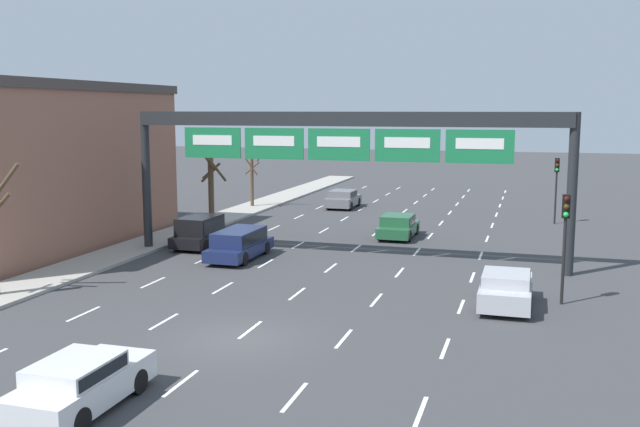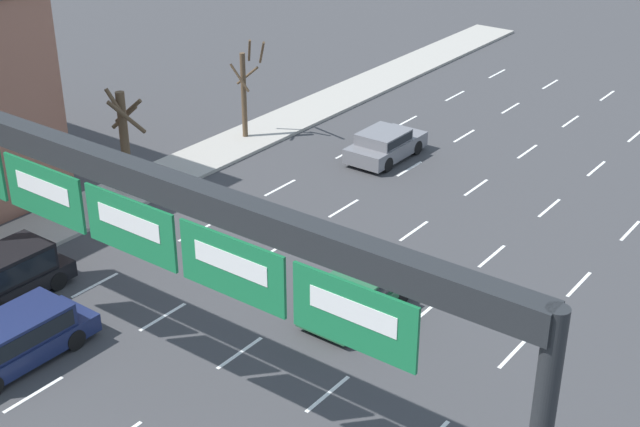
{
  "view_description": "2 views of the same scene",
  "coord_description": "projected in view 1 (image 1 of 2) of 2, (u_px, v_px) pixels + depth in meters",
  "views": [
    {
      "loc": [
        9.05,
        -20.77,
        7.46
      ],
      "look_at": [
        -0.1,
        9.57,
        2.81
      ],
      "focal_mm": 40.0,
      "sensor_mm": 36.0,
      "label": 1
    },
    {
      "loc": [
        15.27,
        -0.29,
        15.65
      ],
      "look_at": [
        1.74,
        17.71,
        4.53
      ],
      "focal_mm": 50.0,
      "sensor_mm": 36.0,
      "label": 2
    }
  ],
  "objects": [
    {
      "name": "suv_black",
      "position": [
        200.0,
        230.0,
        38.71
      ],
      "size": [
        1.89,
        3.93,
        1.71
      ],
      "color": "black",
      "rests_on": "ground_plane"
    },
    {
      "name": "car_grey",
      "position": [
        343.0,
        198.0,
        54.28
      ],
      "size": [
        1.96,
        4.12,
        1.36
      ],
      "color": "slate",
      "rests_on": "ground_plane"
    },
    {
      "name": "traffic_light_mid_block",
      "position": [
        565.0,
        226.0,
        27.04
      ],
      "size": [
        0.3,
        0.35,
        4.27
      ],
      "color": "black",
      "rests_on": "ground_plane"
    },
    {
      "name": "car_silver",
      "position": [
        506.0,
        288.0,
        27.07
      ],
      "size": [
        1.91,
        4.24,
        1.36
      ],
      "color": "#B7B7BC",
      "rests_on": "ground_plane"
    },
    {
      "name": "lane_dashes",
      "position": [
        344.0,
        257.0,
        36.13
      ],
      "size": [
        13.32,
        67.0,
        0.01
      ],
      "color": "white",
      "rests_on": "ground_plane"
    },
    {
      "name": "ground_plane",
      "position": [
        239.0,
        339.0,
        23.34
      ],
      "size": [
        220.0,
        220.0,
        0.0
      ],
      "primitive_type": "plane",
      "color": "#3D3D3F"
    },
    {
      "name": "suv_navy",
      "position": [
        239.0,
        242.0,
        35.72
      ],
      "size": [
        1.9,
        4.85,
        1.5
      ],
      "color": "#19234C",
      "rests_on": "ground_plane"
    },
    {
      "name": "tree_bare_closest",
      "position": [
        211.0,
        184.0,
        46.93
      ],
      "size": [
        1.83,
        1.84,
        4.47
      ],
      "color": "brown",
      "rests_on": "sidewalk_left"
    },
    {
      "name": "sign_gantry",
      "position": [
        340.0,
        137.0,
        34.42
      ],
      "size": [
        21.85,
        0.7,
        7.34
      ],
      "color": "#232628",
      "rests_on": "ground_plane"
    },
    {
      "name": "tree_bare_second",
      "position": [
        253.0,
        174.0,
        54.12
      ],
      "size": [
        2.07,
        1.96,
        4.81
      ],
      "color": "brown",
      "rests_on": "sidewalk_left"
    },
    {
      "name": "traffic_light_near_gantry",
      "position": [
        557.0,
        177.0,
        46.34
      ],
      "size": [
        0.3,
        0.35,
        4.32
      ],
      "color": "black",
      "rests_on": "ground_plane"
    },
    {
      "name": "car_white",
      "position": [
        80.0,
        382.0,
        17.71
      ],
      "size": [
        1.82,
        4.24,
        1.36
      ],
      "color": "silver",
      "rests_on": "ground_plane"
    },
    {
      "name": "car_green",
      "position": [
        398.0,
        225.0,
        41.65
      ],
      "size": [
        1.91,
        4.21,
        1.36
      ],
      "color": "#235B38",
      "rests_on": "ground_plane"
    }
  ]
}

